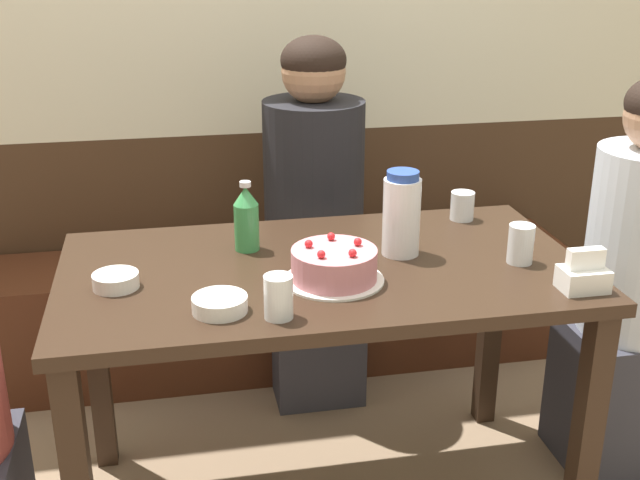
# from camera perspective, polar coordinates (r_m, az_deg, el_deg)

# --- Properties ---
(back_wall) EXTENTS (4.80, 0.04, 2.50)m
(back_wall) POSITION_cam_1_polar(r_m,az_deg,el_deg) (2.94, -3.96, 15.47)
(back_wall) COLOR #3D2819
(back_wall) RESTS_ON ground_plane
(bench_seat) EXTENTS (2.14, 0.38, 0.44)m
(bench_seat) POSITION_cam_1_polar(r_m,az_deg,el_deg) (3.01, -2.93, -4.89)
(bench_seat) COLOR #472314
(bench_seat) RESTS_ON ground_plane
(dining_table) EXTENTS (1.33, 0.73, 0.74)m
(dining_table) POSITION_cam_1_polar(r_m,az_deg,el_deg) (2.09, 0.17, -4.40)
(dining_table) COLOR black
(dining_table) RESTS_ON ground_plane
(birthday_cake) EXTENTS (0.25, 0.25, 0.10)m
(birthday_cake) POSITION_cam_1_polar(r_m,az_deg,el_deg) (1.94, 1.01, -1.83)
(birthday_cake) COLOR white
(birthday_cake) RESTS_ON dining_table
(water_pitcher) EXTENTS (0.10, 0.10, 0.23)m
(water_pitcher) POSITION_cam_1_polar(r_m,az_deg,el_deg) (2.09, 5.82, 1.84)
(water_pitcher) COLOR white
(water_pitcher) RESTS_ON dining_table
(soju_bottle) EXTENTS (0.07, 0.07, 0.19)m
(soju_bottle) POSITION_cam_1_polar(r_m,az_deg,el_deg) (2.13, -5.26, 1.58)
(soju_bottle) COLOR #388E4C
(soju_bottle) RESTS_ON dining_table
(napkin_holder) EXTENTS (0.11, 0.08, 0.11)m
(napkin_holder) POSITION_cam_1_polar(r_m,az_deg,el_deg) (2.00, 18.23, -2.38)
(napkin_holder) COLOR white
(napkin_holder) RESTS_ON dining_table
(bowl_soup_white) EXTENTS (0.13, 0.13, 0.04)m
(bowl_soup_white) POSITION_cam_1_polar(r_m,az_deg,el_deg) (1.81, -7.14, -4.54)
(bowl_soup_white) COLOR white
(bowl_soup_white) RESTS_ON dining_table
(bowl_rice_small) EXTENTS (0.11, 0.11, 0.04)m
(bowl_rice_small) POSITION_cam_1_polar(r_m,az_deg,el_deg) (1.98, -14.32, -2.81)
(bowl_rice_small) COLOR white
(bowl_rice_small) RESTS_ON dining_table
(glass_water_tall) EXTENTS (0.07, 0.07, 0.08)m
(glass_water_tall) POSITION_cam_1_polar(r_m,az_deg,el_deg) (2.40, 10.09, 2.41)
(glass_water_tall) COLOR silver
(glass_water_tall) RESTS_ON dining_table
(glass_tumbler_short) EXTENTS (0.07, 0.07, 0.10)m
(glass_tumbler_short) POSITION_cam_1_polar(r_m,az_deg,el_deg) (1.76, -2.98, -4.06)
(glass_tumbler_short) COLOR silver
(glass_tumbler_short) RESTS_ON dining_table
(glass_shot_small) EXTENTS (0.07, 0.07, 0.10)m
(glass_shot_small) POSITION_cam_1_polar(r_m,az_deg,el_deg) (2.11, 14.09, -0.27)
(glass_shot_small) COLOR silver
(glass_shot_small) RESTS_ON dining_table
(person_pale_blue_shirt) EXTENTS (0.33, 0.34, 1.24)m
(person_pale_blue_shirt) POSITION_cam_1_polar(r_m,az_deg,el_deg) (2.68, -0.43, 0.69)
(person_pale_blue_shirt) COLOR #33333D
(person_pale_blue_shirt) RESTS_ON ground_plane
(person_grey_tee) EXTENTS (0.34, 0.31, 1.19)m
(person_grey_tee) POSITION_cam_1_polar(r_m,az_deg,el_deg) (2.48, 21.45, -3.57)
(person_grey_tee) COLOR #33333D
(person_grey_tee) RESTS_ON ground_plane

